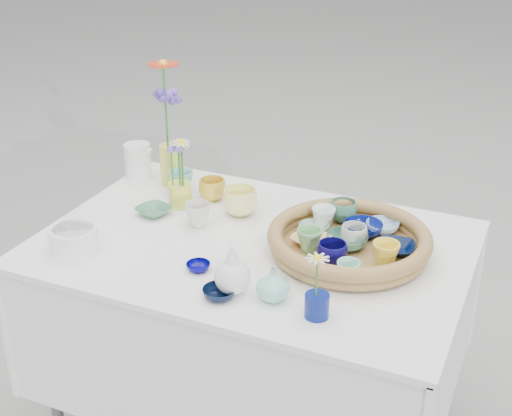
% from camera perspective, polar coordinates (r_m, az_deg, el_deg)
% --- Properties ---
extents(wicker_tray, '(0.47, 0.47, 0.08)m').
position_cam_1_polar(wicker_tray, '(2.07, 7.46, -2.69)').
color(wicker_tray, brown).
rests_on(wicker_tray, display_table).
extents(tray_ceramic_0, '(0.13, 0.13, 0.04)m').
position_cam_1_polar(tray_ceramic_0, '(2.15, 8.56, -1.66)').
color(tray_ceramic_0, navy).
rests_on(tray_ceramic_0, wicker_tray).
extents(tray_ceramic_1, '(0.13, 0.13, 0.03)m').
position_cam_1_polar(tray_ceramic_1, '(2.07, 11.09, -3.17)').
color(tray_ceramic_1, black).
rests_on(tray_ceramic_1, wicker_tray).
extents(tray_ceramic_2, '(0.09, 0.09, 0.07)m').
position_cam_1_polar(tray_ceramic_2, '(1.99, 10.32, -3.68)').
color(tray_ceramic_2, yellow).
rests_on(tray_ceramic_2, wicker_tray).
extents(tray_ceramic_3, '(0.13, 0.13, 0.04)m').
position_cam_1_polar(tray_ceramic_3, '(2.08, 7.30, -2.63)').
color(tray_ceramic_3, '#396E57').
rests_on(tray_ceramic_3, wicker_tray).
extents(tray_ceramic_4, '(0.09, 0.09, 0.07)m').
position_cam_1_polar(tray_ceramic_4, '(2.04, 4.29, -2.58)').
color(tray_ceramic_4, '#75B774').
rests_on(tray_ceramic_4, wicker_tray).
extents(tray_ceramic_5, '(0.10, 0.10, 0.03)m').
position_cam_1_polar(tray_ceramic_5, '(2.14, 4.63, -1.71)').
color(tray_ceramic_5, '#99BBAC').
rests_on(tray_ceramic_5, wicker_tray).
extents(tray_ceramic_6, '(0.09, 0.09, 0.07)m').
position_cam_1_polar(tray_ceramic_6, '(2.17, 5.42, -0.79)').
color(tray_ceramic_6, white).
rests_on(tray_ceramic_6, wicker_tray).
extents(tray_ceramic_7, '(0.09, 0.09, 0.06)m').
position_cam_1_polar(tray_ceramic_7, '(2.08, 7.84, -2.19)').
color(tray_ceramic_7, silver).
rests_on(tray_ceramic_7, wicker_tray).
extents(tray_ceramic_8, '(0.13, 0.13, 0.03)m').
position_cam_1_polar(tray_ceramic_8, '(2.18, 10.08, -1.50)').
color(tray_ceramic_8, '#9DC2DE').
rests_on(tray_ceramic_8, wicker_tray).
extents(tray_ceramic_9, '(0.09, 0.09, 0.07)m').
position_cam_1_polar(tray_ceramic_9, '(1.97, 6.11, -3.66)').
color(tray_ceramic_9, '#0A0748').
rests_on(tray_ceramic_9, wicker_tray).
extents(tray_ceramic_10, '(0.14, 0.14, 0.03)m').
position_cam_1_polar(tray_ceramic_10, '(2.08, 4.43, -2.61)').
color(tray_ceramic_10, '#FFCF83').
rests_on(tray_ceramic_10, wicker_tray).
extents(tray_ceramic_11, '(0.08, 0.08, 0.06)m').
position_cam_1_polar(tray_ceramic_11, '(1.90, 7.38, -5.06)').
color(tray_ceramic_11, '#92E0D0').
rests_on(tray_ceramic_11, wicker_tray).
extents(tray_ceramic_12, '(0.09, 0.09, 0.07)m').
position_cam_1_polar(tray_ceramic_12, '(2.22, 6.98, -0.26)').
color(tray_ceramic_12, '#3D7A61').
rests_on(tray_ceramic_12, wicker_tray).
extents(loose_ceramic_0, '(0.11, 0.11, 0.07)m').
position_cam_1_polar(loose_ceramic_0, '(2.39, -3.51, 1.50)').
color(loose_ceramic_0, gold).
rests_on(loose_ceramic_0, display_table).
extents(loose_ceramic_1, '(0.14, 0.14, 0.09)m').
position_cam_1_polar(loose_ceramic_1, '(2.28, -1.28, 0.50)').
color(loose_ceramic_1, '#FFF68D').
rests_on(loose_ceramic_1, display_table).
extents(loose_ceramic_2, '(0.13, 0.13, 0.03)m').
position_cam_1_polar(loose_ceramic_2, '(2.31, -8.19, -0.24)').
color(loose_ceramic_2, '#437B59').
rests_on(loose_ceramic_2, display_table).
extents(loose_ceramic_3, '(0.09, 0.09, 0.08)m').
position_cam_1_polar(loose_ceramic_3, '(2.22, -4.66, -0.55)').
color(loose_ceramic_3, silver).
rests_on(loose_ceramic_3, display_table).
extents(loose_ceramic_4, '(0.09, 0.09, 0.02)m').
position_cam_1_polar(loose_ceramic_4, '(1.99, -4.64, -4.70)').
color(loose_ceramic_4, '#030168').
rests_on(loose_ceramic_4, display_table).
extents(loose_ceramic_5, '(0.10, 0.10, 0.08)m').
position_cam_1_polar(loose_ceramic_5, '(2.45, -6.00, 2.07)').
color(loose_ceramic_5, '#7DC0B1').
rests_on(loose_ceramic_5, display_table).
extents(loose_ceramic_6, '(0.10, 0.10, 0.03)m').
position_cam_1_polar(loose_ceramic_6, '(1.86, -2.97, -6.81)').
color(loose_ceramic_6, black).
rests_on(loose_ceramic_6, display_table).
extents(fluted_bowl, '(0.17, 0.17, 0.07)m').
position_cam_1_polar(fluted_bowl, '(2.13, -14.36, -2.45)').
color(fluted_bowl, white).
rests_on(fluted_bowl, display_table).
extents(bud_vase_paleblue, '(0.12, 0.12, 0.15)m').
position_cam_1_polar(bud_vase_paleblue, '(1.85, -1.91, -4.84)').
color(bud_vase_paleblue, silver).
rests_on(bud_vase_paleblue, display_table).
extents(bud_vase_seafoam, '(0.11, 0.11, 0.09)m').
position_cam_1_polar(bud_vase_seafoam, '(1.84, 1.37, -6.08)').
color(bud_vase_seafoam, '#81CBB5').
rests_on(bud_vase_seafoam, display_table).
extents(bud_vase_cobalt, '(0.08, 0.08, 0.06)m').
position_cam_1_polar(bud_vase_cobalt, '(1.79, 4.89, -7.79)').
color(bud_vase_cobalt, navy).
rests_on(bud_vase_cobalt, display_table).
extents(single_daisy, '(0.09, 0.09, 0.12)m').
position_cam_1_polar(single_daisy, '(1.74, 4.88, -5.54)').
color(single_daisy, beige).
rests_on(single_daisy, bud_vase_cobalt).
extents(tall_vase_yellow, '(0.10, 0.10, 0.14)m').
position_cam_1_polar(tall_vase_yellow, '(2.51, -6.81, 3.46)').
color(tall_vase_yellow, '#D3D649').
rests_on(tall_vase_yellow, display_table).
extents(gerbera, '(0.12, 0.12, 0.31)m').
position_cam_1_polar(gerbera, '(2.43, -7.25, 8.07)').
color(gerbera, red).
rests_on(gerbera, tall_vase_yellow).
extents(hydrangea, '(0.08, 0.08, 0.24)m').
position_cam_1_polar(hydrangea, '(2.46, -7.15, 6.92)').
color(hydrangea, '#543EA0').
rests_on(hydrangea, tall_vase_yellow).
extents(white_pitcher, '(0.16, 0.14, 0.13)m').
position_cam_1_polar(white_pitcher, '(2.58, -9.44, 3.72)').
color(white_pitcher, white).
rests_on(white_pitcher, display_table).
extents(daisy_cup, '(0.08, 0.08, 0.08)m').
position_cam_1_polar(daisy_cup, '(2.35, -6.10, 1.07)').
color(daisy_cup, '#E0E549').
rests_on(daisy_cup, display_table).
extents(daisy_posy, '(0.10, 0.10, 0.17)m').
position_cam_1_polar(daisy_posy, '(2.30, -6.09, 3.84)').
color(daisy_posy, silver).
rests_on(daisy_posy, daisy_cup).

